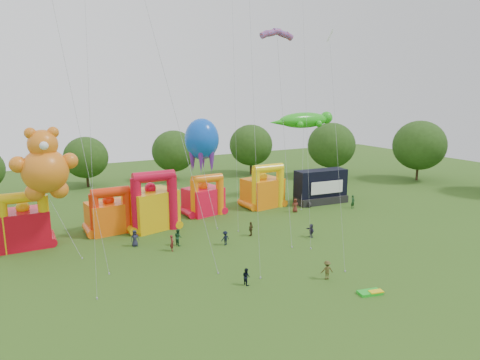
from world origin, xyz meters
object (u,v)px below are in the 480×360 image
bouncy_castle_2 (152,206)px  gecko_kite (303,159)px  teddy_bear_kite (51,184)px  bouncy_castle_0 (25,225)px  octopus_kite (203,150)px  spectator_0 (135,238)px  stage_trailer (321,187)px  spectator_4 (251,229)px

bouncy_castle_2 → gecko_kite: 24.88m
bouncy_castle_2 → teddy_bear_kite: 12.96m
bouncy_castle_0 → octopus_kite: octopus_kite is taller
bouncy_castle_0 → spectator_0: (10.58, -5.55, -1.53)m
teddy_bear_kite → gecko_kite: 36.43m
bouncy_castle_0 → spectator_0: 12.04m
bouncy_castle_2 → stage_trailer: bearing=-0.2°
bouncy_castle_2 → octopus_kite: bearing=4.5°
stage_trailer → gecko_kite: size_ratio=0.61×
stage_trailer → gecko_kite: bearing=132.7°
bouncy_castle_2 → gecko_kite: (24.49, 2.00, 3.90)m
teddy_bear_kite → spectator_4: bearing=-12.8°
octopus_kite → spectator_4: (2.10, -8.97, -8.45)m
bouncy_castle_2 → octopus_kite: octopus_kite is taller
teddy_bear_kite → octopus_kite: size_ratio=0.99×
bouncy_castle_2 → spectator_0: bouncy_castle_2 is taller
stage_trailer → octopus_kite: (-19.15, 0.69, 6.82)m
bouncy_castle_0 → spectator_4: 25.17m
teddy_bear_kite → spectator_4: (20.88, -4.74, -6.70)m
octopus_kite → bouncy_castle_0: bearing=-179.1°
spectator_0 → stage_trailer: bearing=9.6°
octopus_kite → spectator_0: bearing=-151.7°
teddy_bear_kite → octopus_kite: bearing=12.7°
teddy_bear_kite → octopus_kite: octopus_kite is taller
bouncy_castle_0 → teddy_bear_kite: 6.97m
stage_trailer → bouncy_castle_2: bearing=179.8°
bouncy_castle_2 → octopus_kite: 9.77m
stage_trailer → octopus_kite: bearing=177.9°
stage_trailer → spectator_0: 30.56m
teddy_bear_kite → spectator_0: bearing=-11.9°
teddy_bear_kite → spectator_0: (7.87, -1.66, -6.64)m
bouncy_castle_0 → teddy_bear_kite: (2.71, -3.89, 5.11)m
bouncy_castle_2 → spectator_0: bearing=-124.3°
bouncy_castle_0 → stage_trailer: (40.64, -0.35, 0.04)m
bouncy_castle_2 → stage_trailer: bouncy_castle_2 is taller
teddy_bear_kite → stage_trailer: bearing=5.3°
bouncy_castle_2 → spectator_0: (-3.63, -5.32, -1.91)m
spectator_0 → spectator_4: 13.37m
bouncy_castle_0 → gecko_kite: (38.69, 1.77, 4.28)m
bouncy_castle_0 → spectator_4: bearing=-20.1°
spectator_0 → teddy_bear_kite: bearing=167.9°
gecko_kite → spectator_4: size_ratio=7.97×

